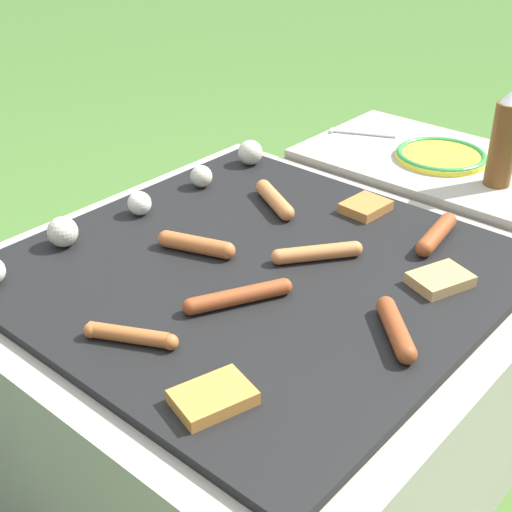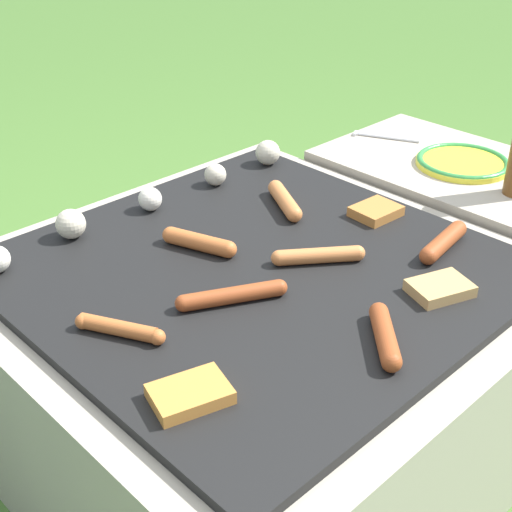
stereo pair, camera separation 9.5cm
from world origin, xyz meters
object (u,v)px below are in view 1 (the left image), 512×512
(plate_colorful, at_px, (441,156))
(condiment_bottle, at_px, (504,141))
(sausage_front_center, at_px, (274,200))
(fork_utensil, at_px, (358,133))

(plate_colorful, distance_m, condiment_bottle, 0.19)
(condiment_bottle, bearing_deg, sausage_front_center, 143.66)
(sausage_front_center, height_order, condiment_bottle, condiment_bottle)
(condiment_bottle, height_order, fork_utensil, condiment_bottle)
(sausage_front_center, relative_size, fork_utensil, 0.92)
(condiment_bottle, bearing_deg, plate_colorful, 72.90)
(plate_colorful, bearing_deg, condiment_bottle, -107.10)
(plate_colorful, xyz_separation_m, condiment_bottle, (-0.05, -0.16, 0.09))
(condiment_bottle, relative_size, fork_utensil, 1.34)
(sausage_front_center, bearing_deg, condiment_bottle, -36.34)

